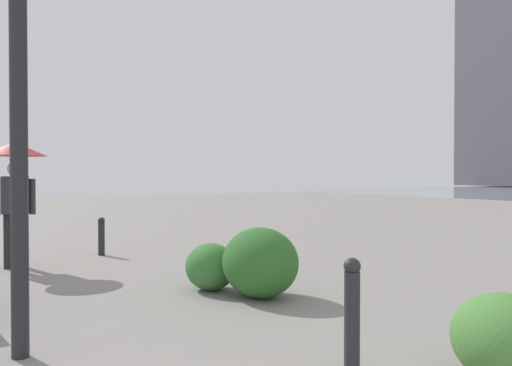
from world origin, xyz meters
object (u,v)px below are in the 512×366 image
lamppost (18,11)px  bollard_near (352,313)px  bollard_mid (101,235)px  pedestrian (15,169)px

lamppost → bollard_near: size_ratio=4.90×
bollard_near → bollard_mid: (6.77, 0.09, -0.09)m
pedestrian → bollard_near: size_ratio=2.31×
lamppost → pedestrian: size_ratio=2.12×
pedestrian → bollard_near: bearing=-165.2°
bollard_near → pedestrian: bearing=14.8°
lamppost → pedestrian: lamppost is taller
bollard_mid → pedestrian: bearing=111.8°
lamppost → bollard_mid: bearing=-21.6°
pedestrian → bollard_mid: pedestrian is taller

